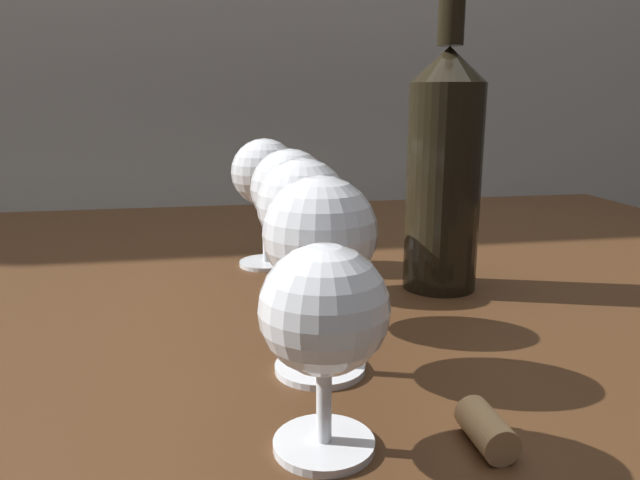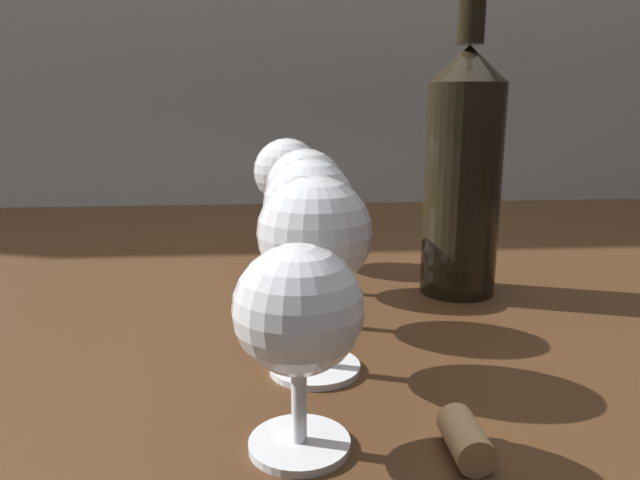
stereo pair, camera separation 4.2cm
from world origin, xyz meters
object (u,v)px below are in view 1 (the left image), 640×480
(wine_glass_amber, at_px, (290,192))
(cork, at_px, (486,429))
(wine_glass_chardonnay, at_px, (324,316))
(wine_glass_cabernet, at_px, (265,177))
(wine_bottle, at_px, (444,166))
(wine_glass_empty, at_px, (320,239))
(wine_glass_pinot, at_px, (303,209))

(wine_glass_amber, height_order, cork, wine_glass_amber)
(wine_glass_chardonnay, xyz_separation_m, wine_glass_amber, (0.02, 0.29, 0.02))
(wine_glass_cabernet, xyz_separation_m, cork, (0.09, -0.41, -0.10))
(wine_glass_amber, bearing_deg, cork, -76.48)
(wine_bottle, xyz_separation_m, cork, (-0.08, -0.29, -0.12))
(wine_glass_empty, distance_m, wine_glass_amber, 0.19)
(wine_glass_cabernet, bearing_deg, wine_glass_pinot, -86.02)
(wine_glass_chardonnay, height_order, wine_glass_cabernet, wine_glass_cabernet)
(wine_glass_amber, height_order, wine_glass_cabernet, wine_glass_cabernet)
(wine_glass_empty, bearing_deg, wine_glass_pinot, 88.74)
(wine_glass_cabernet, relative_size, cork, 3.63)
(wine_glass_pinot, bearing_deg, wine_bottle, 26.85)
(wine_glass_empty, distance_m, cork, 0.17)
(wine_glass_empty, bearing_deg, wine_glass_cabernet, 92.31)
(wine_glass_chardonnay, relative_size, cork, 2.90)
(wine_glass_cabernet, bearing_deg, wine_glass_amber, -81.45)
(wine_glass_pinot, distance_m, cork, 0.24)
(wine_glass_empty, xyz_separation_m, wine_bottle, (0.16, 0.17, 0.03))
(wine_glass_chardonnay, bearing_deg, wine_glass_pinot, 84.66)
(cork, bearing_deg, wine_bottle, 73.75)
(wine_glass_cabernet, bearing_deg, wine_glass_empty, -87.69)
(wine_glass_chardonnay, relative_size, wine_glass_cabernet, 0.80)
(wine_glass_empty, height_order, wine_glass_pinot, wine_glass_pinot)
(wine_glass_empty, height_order, wine_glass_amber, wine_glass_amber)
(wine_glass_pinot, relative_size, cork, 3.54)
(wine_glass_empty, bearing_deg, wine_glass_chardonnay, -99.12)
(wine_glass_pinot, height_order, cork, wine_glass_pinot)
(wine_glass_empty, xyz_separation_m, cork, (0.08, -0.12, -0.09))
(wine_glass_pinot, xyz_separation_m, wine_glass_cabernet, (-0.01, 0.20, 0.00))
(wine_glass_chardonnay, relative_size, wine_glass_amber, 0.82)
(wine_bottle, relative_size, cork, 7.76)
(wine_glass_chardonnay, xyz_separation_m, wine_bottle, (0.18, 0.27, 0.05))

